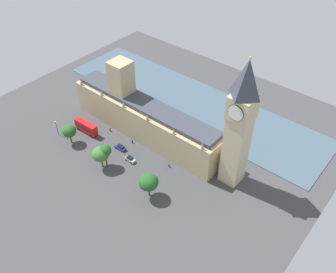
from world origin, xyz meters
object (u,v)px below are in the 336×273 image
pedestrian_far_end (132,141)px  plane_tree_under_trees (69,131)px  clock_tower (240,124)px  plane_tree_trailing (101,154)px  car_blue_kerbside (120,147)px  plane_tree_midblock (105,151)px  car_silver_by_river_gate (130,159)px  double_decker_bus_opposite_hall (86,127)px  plane_tree_corner (149,182)px  street_lamp_slot_10 (56,125)px  parliament_building (143,116)px  pedestrian_near_tower (169,165)px  pedestrian_leading (110,130)px

pedestrian_far_end → plane_tree_under_trees: 23.82m
clock_tower → plane_tree_trailing: clock_tower is taller
car_blue_kerbside → plane_tree_midblock: 11.05m
car_blue_kerbside → plane_tree_trailing: bearing=-174.5°
car_blue_kerbside → car_silver_by_river_gate: size_ratio=1.16×
car_silver_by_river_gate → plane_tree_midblock: plane_tree_midblock is taller
clock_tower → car_blue_kerbside: 48.10m
double_decker_bus_opposite_hall → plane_tree_corner: 41.53m
street_lamp_slot_10 → plane_tree_under_trees: bearing=93.3°
street_lamp_slot_10 → plane_tree_trailing: bearing=88.5°
plane_tree_midblock → parliament_building: bearing=-174.8°
parliament_building → car_silver_by_river_gate: bearing=24.9°
parliament_building → pedestrian_far_end: 10.48m
plane_tree_under_trees → plane_tree_midblock: plane_tree_midblock is taller
car_silver_by_river_gate → plane_tree_corner: plane_tree_corner is taller
car_silver_by_river_gate → plane_tree_midblock: bearing=-35.9°
parliament_building → pedestrian_near_tower: size_ratio=42.61×
double_decker_bus_opposite_hall → plane_tree_under_trees: 8.33m
clock_tower → plane_tree_midblock: clock_tower is taller
clock_tower → plane_tree_trailing: bearing=-57.7°
pedestrian_far_end → plane_tree_under_trees: (14.74, -18.08, 4.82)m
pedestrian_far_end → plane_tree_corner: 27.49m
double_decker_bus_opposite_hall → car_blue_kerbside: bearing=92.8°
plane_tree_under_trees → double_decker_bus_opposite_hall: bearing=-179.0°
parliament_building → street_lamp_slot_10: bearing=-47.7°
car_blue_kerbside → street_lamp_slot_10: size_ratio=0.68×
car_silver_by_river_gate → plane_tree_trailing: (8.23, -5.71, 5.04)m
plane_tree_under_trees → plane_tree_trailing: 18.73m
plane_tree_trailing → plane_tree_midblock: size_ratio=0.95×
plane_tree_corner → street_lamp_slot_10: 47.90m
double_decker_bus_opposite_hall → pedestrian_leading: size_ratio=6.48×
double_decker_bus_opposite_hall → pedestrian_near_tower: double_decker_bus_opposite_hall is taller
pedestrian_near_tower → plane_tree_midblock: (13.60, -17.68, 6.15)m
car_blue_kerbside → pedestrian_leading: car_blue_kerbside is taller
plane_tree_trailing → street_lamp_slot_10: 26.18m
clock_tower → parliament_building: bearing=-88.6°
pedestrian_near_tower → street_lamp_slot_10: street_lamp_slot_10 is taller
plane_tree_corner → plane_tree_midblock: size_ratio=0.99×
parliament_building → double_decker_bus_opposite_hall: bearing=-50.7°
parliament_building → plane_tree_corner: size_ratio=7.46×
plane_tree_corner → street_lamp_slot_10: bearing=-89.9°
clock_tower → car_silver_by_river_gate: (16.03, -32.60, -23.18)m
car_blue_kerbside → pedestrian_far_end: bearing=-12.0°
double_decker_bus_opposite_hall → pedestrian_near_tower: bearing=97.2°
car_blue_kerbside → car_silver_by_river_gate: (2.18, 7.21, -0.01)m
parliament_building → plane_tree_corner: (22.48, 23.02, -1.90)m
clock_tower → plane_tree_under_trees: bearing=-67.9°
parliament_building → plane_tree_corner: parliament_building is taller
pedestrian_near_tower → car_silver_by_river_gate: bearing=-14.0°
car_silver_by_river_gate → pedestrian_far_end: 9.90m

